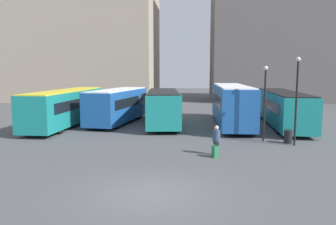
% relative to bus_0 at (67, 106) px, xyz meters
% --- Properties ---
extents(ground_plane, '(160.00, 160.00, 0.00)m').
position_rel_bus_0_xyz_m(ground_plane, '(8.99, -15.02, -1.62)').
color(ground_plane, '#4C4C4F').
extents(building_block_left, '(24.61, 14.87, 26.44)m').
position_rel_bus_0_xyz_m(building_block_left, '(-7.85, 26.34, 11.60)').
color(building_block_left, tan).
rests_on(building_block_left, ground_plane).
extents(building_block_right, '(25.07, 11.54, 23.28)m').
position_rel_bus_0_xyz_m(building_block_right, '(26.07, 26.34, 10.02)').
color(building_block_right, '#5B5656').
rests_on(building_block_right, ground_plane).
extents(bus_0, '(2.92, 11.84, 2.97)m').
position_rel_bus_0_xyz_m(bus_0, '(0.00, 0.00, 0.00)').
color(bus_0, '#19847F').
rests_on(bus_0, ground_plane).
extents(bus_1, '(3.85, 9.37, 2.97)m').
position_rel_bus_0_xyz_m(bus_1, '(3.98, 1.68, -0.01)').
color(bus_1, '#1E56A3').
rests_on(bus_1, ground_plane).
extents(bus_2, '(3.48, 9.77, 2.89)m').
position_rel_bus_0_xyz_m(bus_2, '(8.03, 0.88, -0.05)').
color(bus_2, '#19847F').
rests_on(bus_2, ground_plane).
extents(bus_3, '(2.61, 11.57, 3.36)m').
position_rel_bus_0_xyz_m(bus_3, '(13.77, 1.27, 0.21)').
color(bus_3, '#1E56A3').
rests_on(bus_3, ground_plane).
extents(bus_4, '(3.12, 12.38, 2.85)m').
position_rel_bus_0_xyz_m(bus_4, '(17.99, 1.24, -0.06)').
color(bus_4, '#19847F').
rests_on(bus_4, ground_plane).
extents(traveler, '(0.53, 0.53, 1.61)m').
position_rel_bus_0_xyz_m(traveler, '(11.79, -9.09, -0.67)').
color(traveler, black).
rests_on(traveler, ground_plane).
extents(suitcase, '(0.37, 0.48, 0.91)m').
position_rel_bus_0_xyz_m(suitcase, '(11.70, -9.60, -1.30)').
color(suitcase, '#28844C').
rests_on(suitcase, ground_plane).
extents(lamp_post_0, '(0.28, 0.28, 5.35)m').
position_rel_bus_0_xyz_m(lamp_post_0, '(16.73, -6.42, 1.55)').
color(lamp_post_0, black).
rests_on(lamp_post_0, ground_plane).
extents(lamp_post_1, '(0.28, 0.28, 4.85)m').
position_rel_bus_0_xyz_m(lamp_post_1, '(15.10, -5.29, 1.28)').
color(lamp_post_1, black).
rests_on(lamp_post_1, ground_plane).
extents(trash_bin, '(0.52, 0.52, 0.85)m').
position_rel_bus_0_xyz_m(trash_bin, '(16.52, -5.82, -1.20)').
color(trash_bin, black).
rests_on(trash_bin, ground_plane).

